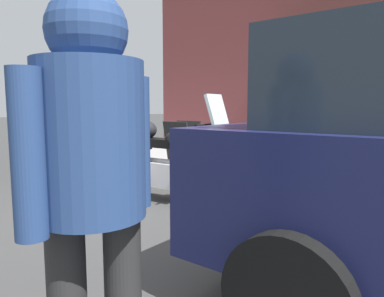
% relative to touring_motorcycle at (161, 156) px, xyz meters
% --- Properties ---
extents(ground_plane, '(80.00, 80.00, 0.00)m').
position_rel_touring_motorcycle_xyz_m(ground_plane, '(0.19, -0.52, -0.60)').
color(ground_plane, '#363636').
extents(touring_motorcycle, '(2.09, 0.77, 1.38)m').
position_rel_touring_motorcycle_xyz_m(touring_motorcycle, '(0.00, 0.00, 0.00)').
color(touring_motorcycle, black).
rests_on(touring_motorcycle, ground_plane).
extents(parked_bicycle, '(1.74, 0.48, 0.91)m').
position_rel_touring_motorcycle_xyz_m(parked_bicycle, '(-1.84, 0.37, -0.24)').
color(parked_bicycle, black).
rests_on(parked_bicycle, ground_plane).
extents(pedestrian_walking, '(0.40, 0.56, 1.64)m').
position_rel_touring_motorcycle_xyz_m(pedestrian_walking, '(2.18, -2.53, 0.44)').
color(pedestrian_walking, '#272727').
rests_on(pedestrian_walking, ground_plane).
extents(sandwich_board_sign, '(0.55, 0.40, 0.86)m').
position_rel_touring_motorcycle_xyz_m(sandwich_board_sign, '(-0.89, 1.42, -0.04)').
color(sandwich_board_sign, black).
rests_on(sandwich_board_sign, sidewalk_curb).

